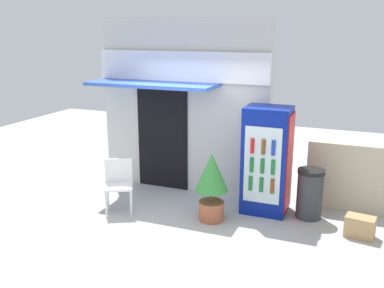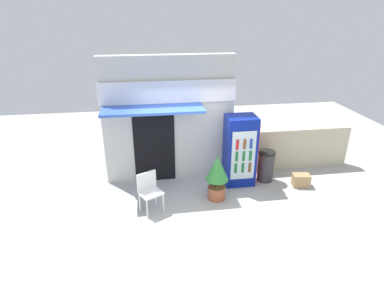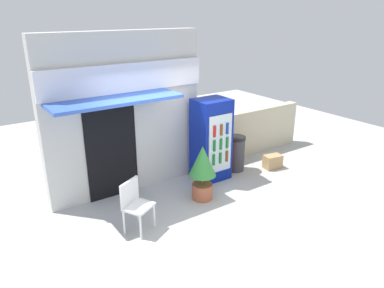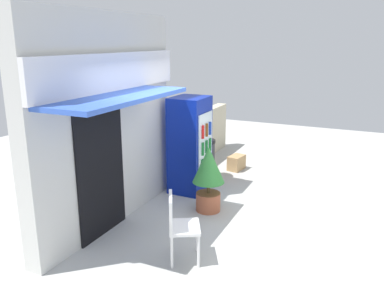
{
  "view_description": "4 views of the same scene",
  "coord_description": "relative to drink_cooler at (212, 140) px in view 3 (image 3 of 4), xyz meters",
  "views": [
    {
      "loc": [
        2.62,
        -5.71,
        3.0
      ],
      "look_at": [
        0.09,
        0.59,
        1.2
      ],
      "focal_mm": 40.48,
      "sensor_mm": 36.0,
      "label": 1
    },
    {
      "loc": [
        -1.02,
        -5.89,
        4.16
      ],
      "look_at": [
        -0.05,
        0.71,
        1.32
      ],
      "focal_mm": 29.74,
      "sensor_mm": 36.0,
      "label": 2
    },
    {
      "loc": [
        -3.29,
        -4.73,
        3.54
      ],
      "look_at": [
        0.27,
        0.47,
        1.19
      ],
      "focal_mm": 33.8,
      "sensor_mm": 36.0,
      "label": 3
    },
    {
      "loc": [
        -5.16,
        -1.88,
        2.8
      ],
      "look_at": [
        0.22,
        0.61,
        1.21
      ],
      "focal_mm": 36.48,
      "sensor_mm": 36.0,
      "label": 4
    }
  ],
  "objects": [
    {
      "name": "cardboard_box",
      "position": [
        1.52,
        -0.42,
        -0.74
      ],
      "size": [
        0.45,
        0.33,
        0.32
      ],
      "primitive_type": "cube",
      "rotation": [
        0.0,
        0.0,
        -0.17
      ],
      "color": "tan",
      "rests_on": "ground"
    },
    {
      "name": "plastic_chair",
      "position": [
        -2.3,
        -0.91,
        -0.37
      ],
      "size": [
        0.59,
        0.56,
        0.9
      ],
      "color": "white",
      "rests_on": "ground"
    },
    {
      "name": "storefront_building",
      "position": [
        -1.74,
        0.54,
        0.74
      ],
      "size": [
        3.27,
        1.08,
        3.2
      ],
      "color": "silver",
      "rests_on": "ground"
    },
    {
      "name": "potted_plant_near_shop",
      "position": [
        -0.73,
        -0.67,
        -0.24
      ],
      "size": [
        0.53,
        0.53,
        1.12
      ],
      "color": "#AD5B3D",
      "rests_on": "ground"
    },
    {
      "name": "drink_cooler",
      "position": [
        0.0,
        0.0,
        0.0
      ],
      "size": [
        0.76,
        0.67,
        1.8
      ],
      "color": "navy",
      "rests_on": "ground"
    },
    {
      "name": "ground",
      "position": [
        -1.22,
        -1.11,
        -0.9
      ],
      "size": [
        16.0,
        16.0,
        0.0
      ],
      "primitive_type": "plane",
      "color": "#B2B2AD"
    },
    {
      "name": "trash_bin",
      "position": [
        0.72,
        0.01,
        -0.48
      ],
      "size": [
        0.43,
        0.43,
        0.82
      ],
      "color": "#38383D",
      "rests_on": "ground"
    },
    {
      "name": "stone_boundary_wall",
      "position": [
        1.94,
        0.61,
        -0.32
      ],
      "size": [
        2.7,
        0.24,
        1.16
      ],
      "primitive_type": "cube",
      "color": "beige",
      "rests_on": "ground"
    }
  ]
}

